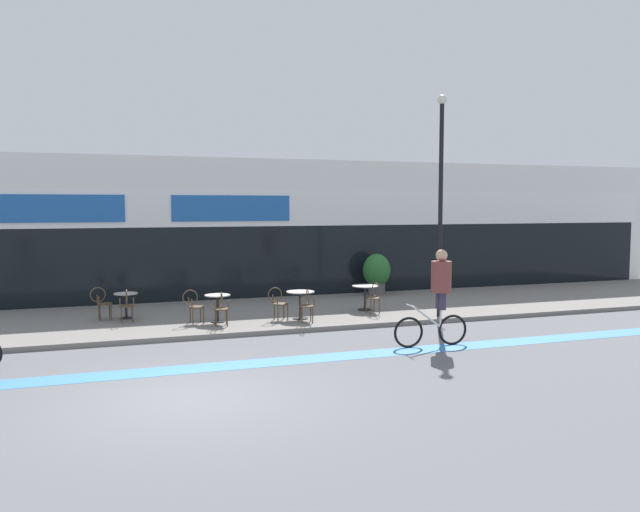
{
  "coord_description": "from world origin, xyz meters",
  "views": [
    {
      "loc": [
        -1.25,
        -10.33,
        3.2
      ],
      "look_at": [
        4.04,
        5.1,
        1.89
      ],
      "focal_mm": 35.0,
      "sensor_mm": 36.0,
      "label": 1
    }
  ],
  "objects": [
    {
      "name": "ground_plane",
      "position": [
        0.0,
        0.0,
        0.0
      ],
      "size": [
        120.0,
        120.0,
        0.0
      ],
      "primitive_type": "plane",
      "color": "#5B5B60"
    },
    {
      "name": "sidewalk_slab",
      "position": [
        0.0,
        7.25,
        0.06
      ],
      "size": [
        40.0,
        5.5,
        0.12
      ],
      "primitive_type": "cube",
      "color": "slate",
      "rests_on": "ground"
    },
    {
      "name": "storefront_facade",
      "position": [
        0.0,
        11.96,
        2.38
      ],
      "size": [
        40.0,
        4.06,
        4.77
      ],
      "color": "silver",
      "rests_on": "ground"
    },
    {
      "name": "bike_lane_stripe",
      "position": [
        0.0,
        1.87,
        0.0
      ],
      "size": [
        36.0,
        0.7,
        0.01
      ],
      "primitive_type": "cube",
      "color": "#3D7AB7",
      "rests_on": "ground"
    },
    {
      "name": "bistro_table_0",
      "position": [
        -0.81,
        7.35,
        0.62
      ],
      "size": [
        0.64,
        0.64,
        0.7
      ],
      "color": "black",
      "rests_on": "sidewalk_slab"
    },
    {
      "name": "bistro_table_1",
      "position": [
        1.48,
        6.02,
        0.64
      ],
      "size": [
        0.68,
        0.68,
        0.73
      ],
      "color": "black",
      "rests_on": "sidewalk_slab"
    },
    {
      "name": "bistro_table_2",
      "position": [
        3.7,
        5.77,
        0.66
      ],
      "size": [
        0.77,
        0.77,
        0.76
      ],
      "color": "black",
      "rests_on": "sidewalk_slab"
    },
    {
      "name": "bistro_table_3",
      "position": [
        5.93,
        6.5,
        0.65
      ],
      "size": [
        0.77,
        0.77,
        0.73
      ],
      "color": "black",
      "rests_on": "sidewalk_slab"
    },
    {
      "name": "cafe_chair_0_near",
      "position": [
        -0.81,
        6.72,
        0.64
      ],
      "size": [
        0.4,
        0.58,
        0.9
      ],
      "rotation": [
        0.0,
        0.0,
        1.58
      ],
      "color": "#4C3823",
      "rests_on": "sidewalk_slab"
    },
    {
      "name": "cafe_chair_0_side",
      "position": [
        -1.43,
        7.34,
        0.64
      ],
      "size": [
        0.6,
        0.45,
        0.9
      ],
      "rotation": [
        0.0,
        0.0,
        0.13
      ],
      "color": "#4C3823",
      "rests_on": "sidewalk_slab"
    },
    {
      "name": "cafe_chair_1_near",
      "position": [
        1.47,
        5.39,
        0.64
      ],
      "size": [
        0.44,
        0.59,
        0.9
      ],
      "rotation": [
        0.0,
        0.0,
        1.48
      ],
      "color": "#4C3823",
      "rests_on": "sidewalk_slab"
    },
    {
      "name": "cafe_chair_1_side",
      "position": [
        0.85,
        6.01,
        0.64
      ],
      "size": [
        0.6,
        0.45,
        0.9
      ],
      "rotation": [
        0.0,
        0.0,
        0.13
      ],
      "color": "#4C3823",
      "rests_on": "sidewalk_slab"
    },
    {
      "name": "cafe_chair_2_near",
      "position": [
        3.69,
        5.15,
        0.64
      ],
      "size": [
        0.45,
        0.6,
        0.9
      ],
      "rotation": [
        0.0,
        0.0,
        1.43
      ],
      "color": "#4C3823",
      "rests_on": "sidewalk_slab"
    },
    {
      "name": "cafe_chair_2_side",
      "position": [
        3.07,
        5.76,
        0.64
      ],
      "size": [
        0.59,
        0.44,
        0.9
      ],
      "rotation": [
        0.0,
        0.0,
        0.11
      ],
      "color": "#4C3823",
      "rests_on": "sidewalk_slab"
    },
    {
      "name": "cafe_chair_3_near",
      "position": [
        5.94,
        5.88,
        0.64
      ],
      "size": [
        0.45,
        0.6,
        0.9
      ],
      "rotation": [
        0.0,
        0.0,
        1.7
      ],
      "color": "#4C3823",
      "rests_on": "sidewalk_slab"
    },
    {
      "name": "planter_pot",
      "position": [
        7.55,
        9.31,
        0.89
      ],
      "size": [
        0.95,
        0.95,
        1.43
      ],
      "color": "#4C4C51",
      "rests_on": "sidewalk_slab"
    },
    {
      "name": "lamp_post",
      "position": [
        7.47,
        4.87,
        3.58
      ],
      "size": [
        0.26,
        0.26,
        6.09
      ],
      "color": "black",
      "rests_on": "sidewalk_slab"
    },
    {
      "name": "cyclist_0",
      "position": [
        5.86,
        2.09,
        1.29
      ],
      "size": [
        1.8,
        0.53,
        2.22
      ],
      "rotation": [
        0.0,
        0.0,
        3.09
      ],
      "color": "black",
      "rests_on": "ground"
    }
  ]
}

